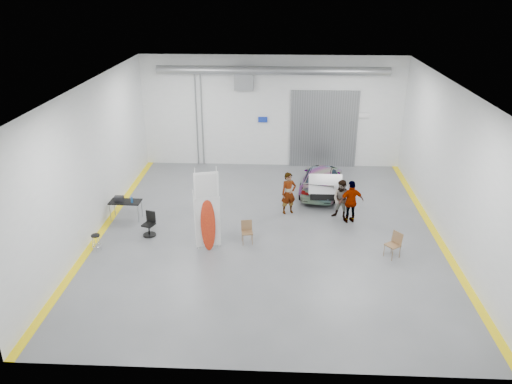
{
  "coord_description": "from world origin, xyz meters",
  "views": [
    {
      "loc": [
        0.38,
        -18.3,
        9.62
      ],
      "look_at": [
        -0.52,
        0.57,
        1.5
      ],
      "focal_mm": 35.0,
      "sensor_mm": 36.0,
      "label": 1
    }
  ],
  "objects_px": {
    "folding_chair_near": "(247,236)",
    "surfboard_display": "(206,217)",
    "person_b": "(342,200)",
    "shop_stool": "(96,243)",
    "work_table": "(124,201)",
    "office_chair": "(149,225)",
    "sedan_car": "(321,179)",
    "person_a": "(289,193)",
    "folding_chair_far": "(392,250)",
    "person_c": "(351,202)"
  },
  "relations": [
    {
      "from": "person_b",
      "to": "office_chair",
      "type": "distance_m",
      "value": 8.17
    },
    {
      "from": "surfboard_display",
      "to": "folding_chair_near",
      "type": "xyz_separation_m",
      "value": [
        1.52,
        0.55,
        -1.08
      ]
    },
    {
      "from": "work_table",
      "to": "office_chair",
      "type": "bearing_deg",
      "value": -44.77
    },
    {
      "from": "folding_chair_far",
      "to": "shop_stool",
      "type": "height_order",
      "value": "folding_chair_far"
    },
    {
      "from": "sedan_car",
      "to": "person_c",
      "type": "bearing_deg",
      "value": 117.5
    },
    {
      "from": "person_a",
      "to": "folding_chair_near",
      "type": "xyz_separation_m",
      "value": [
        -1.64,
        -2.83,
        -0.67
      ]
    },
    {
      "from": "person_c",
      "to": "shop_stool",
      "type": "height_order",
      "value": "person_c"
    },
    {
      "from": "person_c",
      "to": "folding_chair_far",
      "type": "relative_size",
      "value": 1.92
    },
    {
      "from": "sedan_car",
      "to": "shop_stool",
      "type": "relative_size",
      "value": 6.48
    },
    {
      "from": "sedan_car",
      "to": "work_table",
      "type": "bearing_deg",
      "value": 31.72
    },
    {
      "from": "folding_chair_far",
      "to": "office_chair",
      "type": "relative_size",
      "value": 0.99
    },
    {
      "from": "work_table",
      "to": "shop_stool",
      "type": "bearing_deg",
      "value": -95.97
    },
    {
      "from": "person_b",
      "to": "folding_chair_near",
      "type": "height_order",
      "value": "person_b"
    },
    {
      "from": "person_a",
      "to": "work_table",
      "type": "relative_size",
      "value": 1.41
    },
    {
      "from": "work_table",
      "to": "office_chair",
      "type": "relative_size",
      "value": 1.35
    },
    {
      "from": "folding_chair_near",
      "to": "person_a",
      "type": "bearing_deg",
      "value": 49.84
    },
    {
      "from": "work_table",
      "to": "person_b",
      "type": "bearing_deg",
      "value": 3.04
    },
    {
      "from": "office_chair",
      "to": "sedan_car",
      "type": "bearing_deg",
      "value": 52.37
    },
    {
      "from": "office_chair",
      "to": "person_a",
      "type": "bearing_deg",
      "value": 41.34
    },
    {
      "from": "person_b",
      "to": "surfboard_display",
      "type": "height_order",
      "value": "surfboard_display"
    },
    {
      "from": "sedan_car",
      "to": "person_c",
      "type": "xyz_separation_m",
      "value": [
        1.02,
        -3.25,
        0.31
      ]
    },
    {
      "from": "shop_stool",
      "to": "office_chair",
      "type": "distance_m",
      "value": 2.18
    },
    {
      "from": "person_c",
      "to": "folding_chair_far",
      "type": "height_order",
      "value": "person_c"
    },
    {
      "from": "person_b",
      "to": "shop_stool",
      "type": "bearing_deg",
      "value": -134.25
    },
    {
      "from": "folding_chair_far",
      "to": "work_table",
      "type": "bearing_deg",
      "value": -140.17
    },
    {
      "from": "folding_chair_near",
      "to": "folding_chair_far",
      "type": "xyz_separation_m",
      "value": [
        5.47,
        -0.82,
        0.03
      ]
    },
    {
      "from": "work_table",
      "to": "sedan_car",
      "type": "bearing_deg",
      "value": 21.57
    },
    {
      "from": "sedan_car",
      "to": "person_b",
      "type": "relative_size",
      "value": 2.48
    },
    {
      "from": "person_a",
      "to": "person_c",
      "type": "bearing_deg",
      "value": -39.35
    },
    {
      "from": "sedan_car",
      "to": "person_a",
      "type": "height_order",
      "value": "person_a"
    },
    {
      "from": "sedan_car",
      "to": "surfboard_display",
      "type": "xyz_separation_m",
      "value": [
        -4.78,
        -5.87,
        0.72
      ]
    },
    {
      "from": "surfboard_display",
      "to": "folding_chair_near",
      "type": "distance_m",
      "value": 1.94
    },
    {
      "from": "surfboard_display",
      "to": "office_chair",
      "type": "distance_m",
      "value": 2.84
    },
    {
      "from": "person_c",
      "to": "surfboard_display",
      "type": "bearing_deg",
      "value": 8.67
    },
    {
      "from": "shop_stool",
      "to": "folding_chair_near",
      "type": "bearing_deg",
      "value": 8.77
    },
    {
      "from": "work_table",
      "to": "person_c",
      "type": "bearing_deg",
      "value": 1.09
    },
    {
      "from": "office_chair",
      "to": "folding_chair_near",
      "type": "bearing_deg",
      "value": 11.91
    },
    {
      "from": "sedan_car",
      "to": "person_a",
      "type": "distance_m",
      "value": 2.98
    },
    {
      "from": "folding_chair_far",
      "to": "work_table",
      "type": "xyz_separation_m",
      "value": [
        -10.89,
        2.7,
        0.53
      ]
    },
    {
      "from": "sedan_car",
      "to": "person_c",
      "type": "relative_size",
      "value": 2.32
    },
    {
      "from": "person_c",
      "to": "office_chair",
      "type": "xyz_separation_m",
      "value": [
        -8.28,
        -1.59,
        -0.51
      ]
    },
    {
      "from": "person_a",
      "to": "shop_stool",
      "type": "height_order",
      "value": "person_a"
    },
    {
      "from": "person_a",
      "to": "folding_chair_far",
      "type": "bearing_deg",
      "value": -66.81
    },
    {
      "from": "folding_chair_near",
      "to": "surfboard_display",
      "type": "bearing_deg",
      "value": -170.05
    },
    {
      "from": "person_a",
      "to": "person_b",
      "type": "distance_m",
      "value": 2.33
    },
    {
      "from": "folding_chair_far",
      "to": "person_b",
      "type": "bearing_deg",
      "value": 169.52
    },
    {
      "from": "person_b",
      "to": "office_chair",
      "type": "bearing_deg",
      "value": -139.46
    },
    {
      "from": "person_a",
      "to": "office_chair",
      "type": "bearing_deg",
      "value": 179.46
    },
    {
      "from": "person_c",
      "to": "folding_chair_far",
      "type": "xyz_separation_m",
      "value": [
        1.19,
        -2.88,
        -0.64
      ]
    },
    {
      "from": "sedan_car",
      "to": "folding_chair_far",
      "type": "distance_m",
      "value": 6.53
    }
  ]
}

